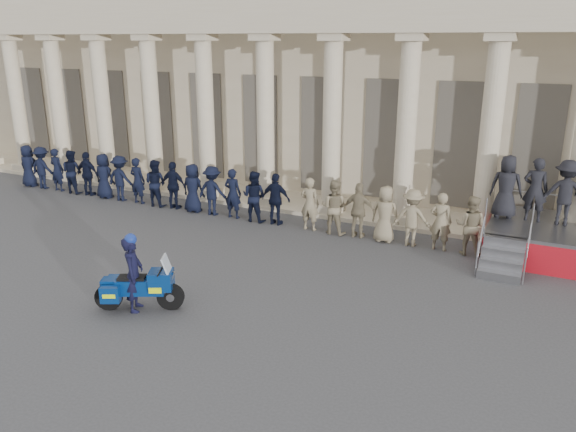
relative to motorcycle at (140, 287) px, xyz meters
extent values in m
plane|color=#3A3A3C|center=(-0.06, 0.81, -0.58)|extent=(90.00, 90.00, 0.00)
cube|color=#C0AF90|center=(-0.06, 15.81, 3.92)|extent=(40.00, 10.00, 9.00)
cube|color=#C0AF90|center=(-0.06, 9.61, -0.51)|extent=(40.00, 2.60, 0.15)
cube|color=#C0AF90|center=(-0.06, 8.81, 6.21)|extent=(35.80, 1.00, 1.00)
cube|color=#C0AF90|center=(-14.36, 8.81, -0.28)|extent=(0.90, 0.90, 0.30)
cylinder|color=#C0AF90|center=(-14.36, 8.81, 2.67)|extent=(0.64, 0.64, 5.60)
cube|color=#C0AF90|center=(-14.36, 8.81, 5.59)|extent=(0.85, 0.85, 0.24)
cube|color=#C0AF90|center=(-11.76, 8.81, -0.28)|extent=(0.90, 0.90, 0.30)
cylinder|color=#C0AF90|center=(-11.76, 8.81, 2.67)|extent=(0.64, 0.64, 5.60)
cube|color=#C0AF90|center=(-11.76, 8.81, 5.59)|extent=(0.85, 0.85, 0.24)
cube|color=#C0AF90|center=(-9.16, 8.81, -0.28)|extent=(0.90, 0.90, 0.30)
cylinder|color=#C0AF90|center=(-9.16, 8.81, 2.67)|extent=(0.64, 0.64, 5.60)
cube|color=#C0AF90|center=(-9.16, 8.81, 5.59)|extent=(0.85, 0.85, 0.24)
cube|color=#C0AF90|center=(-6.56, 8.81, -0.28)|extent=(0.90, 0.90, 0.30)
cylinder|color=#C0AF90|center=(-6.56, 8.81, 2.67)|extent=(0.64, 0.64, 5.60)
cube|color=#C0AF90|center=(-6.56, 8.81, 5.59)|extent=(0.85, 0.85, 0.24)
cube|color=#C0AF90|center=(-3.96, 8.81, -0.28)|extent=(0.90, 0.90, 0.30)
cylinder|color=#C0AF90|center=(-3.96, 8.81, 2.67)|extent=(0.64, 0.64, 5.60)
cube|color=#C0AF90|center=(-3.96, 8.81, 5.59)|extent=(0.85, 0.85, 0.24)
cube|color=#C0AF90|center=(-1.36, 8.81, -0.28)|extent=(0.90, 0.90, 0.30)
cylinder|color=#C0AF90|center=(-1.36, 8.81, 2.67)|extent=(0.64, 0.64, 5.60)
cube|color=#C0AF90|center=(-1.36, 8.81, 5.59)|extent=(0.85, 0.85, 0.24)
cube|color=#C0AF90|center=(1.24, 8.81, -0.28)|extent=(0.90, 0.90, 0.30)
cylinder|color=#C0AF90|center=(1.24, 8.81, 2.67)|extent=(0.64, 0.64, 5.60)
cube|color=#C0AF90|center=(1.24, 8.81, 5.59)|extent=(0.85, 0.85, 0.24)
cube|color=#C0AF90|center=(3.84, 8.81, -0.28)|extent=(0.90, 0.90, 0.30)
cylinder|color=#C0AF90|center=(3.84, 8.81, 2.67)|extent=(0.64, 0.64, 5.60)
cube|color=#C0AF90|center=(3.84, 8.81, 5.59)|extent=(0.85, 0.85, 0.24)
cube|color=#C0AF90|center=(6.44, 8.81, -0.28)|extent=(0.90, 0.90, 0.30)
cylinder|color=#C0AF90|center=(6.44, 8.81, 2.67)|extent=(0.64, 0.64, 5.60)
cube|color=#C0AF90|center=(6.44, 8.81, 5.59)|extent=(0.85, 0.85, 0.24)
cube|color=#C0AF90|center=(9.04, 8.81, -0.28)|extent=(0.90, 0.90, 0.30)
cube|color=black|center=(-15.66, 10.83, 1.97)|extent=(1.30, 0.12, 4.20)
cube|color=black|center=(-13.06, 10.83, 1.97)|extent=(1.30, 0.12, 4.20)
cube|color=black|center=(-10.46, 10.83, 1.97)|extent=(1.30, 0.12, 4.20)
cube|color=black|center=(-7.86, 10.83, 1.97)|extent=(1.30, 0.12, 4.20)
cube|color=black|center=(-5.26, 10.83, 1.97)|extent=(1.30, 0.12, 4.20)
cube|color=black|center=(-2.66, 10.83, 1.97)|extent=(1.30, 0.12, 4.20)
cube|color=black|center=(-0.06, 10.83, 1.97)|extent=(1.30, 0.12, 4.20)
cube|color=black|center=(2.54, 10.83, 1.97)|extent=(1.30, 0.12, 4.20)
cube|color=black|center=(5.14, 10.83, 1.97)|extent=(1.30, 0.12, 4.20)
cube|color=black|center=(7.74, 10.83, 1.97)|extent=(1.30, 0.12, 4.20)
imported|color=black|center=(-12.06, 7.07, 0.31)|extent=(0.88, 0.57, 1.79)
imported|color=black|center=(-11.20, 7.07, 0.31)|extent=(1.16, 0.67, 1.79)
imported|color=black|center=(-10.34, 7.07, 0.31)|extent=(0.65, 0.43, 1.79)
imported|color=black|center=(-9.49, 7.07, 0.31)|extent=(0.87, 0.68, 1.79)
imported|color=black|center=(-8.63, 7.07, 0.31)|extent=(1.05, 0.44, 1.79)
imported|color=black|center=(-7.77, 7.07, 0.31)|extent=(0.88, 0.57, 1.79)
imported|color=black|center=(-6.91, 7.07, 0.31)|extent=(1.16, 0.67, 1.79)
imported|color=black|center=(-6.06, 7.07, 0.31)|extent=(0.65, 0.43, 1.79)
imported|color=black|center=(-5.20, 7.07, 0.31)|extent=(0.87, 0.68, 1.79)
imported|color=black|center=(-4.34, 7.07, 0.31)|extent=(1.05, 0.44, 1.79)
imported|color=black|center=(-3.48, 7.07, 0.31)|extent=(0.88, 0.57, 1.79)
imported|color=black|center=(-2.63, 7.07, 0.31)|extent=(1.16, 0.67, 1.79)
imported|color=black|center=(-1.77, 7.07, 0.31)|extent=(0.65, 0.43, 1.79)
imported|color=black|center=(-0.91, 7.07, 0.31)|extent=(0.87, 0.68, 1.79)
imported|color=black|center=(-0.05, 7.07, 0.31)|extent=(1.05, 0.44, 1.79)
imported|color=#85785C|center=(1.20, 7.07, 0.31)|extent=(0.65, 0.43, 1.79)
imported|color=#85785C|center=(2.06, 7.07, 0.31)|extent=(0.87, 0.68, 1.79)
imported|color=#85785C|center=(2.92, 7.07, 0.31)|extent=(1.05, 0.44, 1.79)
imported|color=#85785C|center=(3.78, 7.07, 0.31)|extent=(0.88, 0.57, 1.79)
imported|color=#85785C|center=(4.64, 7.07, 0.31)|extent=(1.16, 0.67, 1.79)
imported|color=#85785C|center=(5.49, 7.07, 0.31)|extent=(0.65, 0.43, 1.79)
imported|color=#85785C|center=(6.35, 7.07, 0.31)|extent=(0.87, 0.68, 1.79)
cube|color=gray|center=(9.12, 8.04, 0.31)|extent=(4.65, 3.32, 0.10)
cube|color=#AA0D18|center=(9.12, 6.40, -0.16)|extent=(4.65, 0.04, 0.84)
cube|color=#AA0D18|center=(6.82, 8.04, -0.16)|extent=(0.04, 3.32, 0.84)
cube|color=gray|center=(7.40, 5.48, -0.47)|extent=(1.10, 0.28, 0.24)
cube|color=gray|center=(7.40, 5.76, -0.23)|extent=(1.10, 0.28, 0.24)
cube|color=gray|center=(7.40, 6.04, 0.00)|extent=(1.10, 0.28, 0.24)
cube|color=gray|center=(7.40, 6.32, 0.24)|extent=(1.10, 0.28, 0.24)
imported|color=black|center=(7.12, 8.24, 1.31)|extent=(0.93, 0.61, 1.91)
imported|color=black|center=(7.92, 8.24, 1.31)|extent=(0.70, 0.46, 1.91)
imported|color=black|center=(8.72, 8.24, 1.31)|extent=(1.23, 0.71, 1.91)
cylinder|color=black|center=(0.64, 0.31, -0.26)|extent=(0.63, 0.41, 0.64)
cylinder|color=black|center=(-0.67, -0.34, -0.26)|extent=(0.63, 0.41, 0.64)
cube|color=navy|center=(0.03, 0.01, 0.02)|extent=(1.18, 0.86, 0.37)
cube|color=navy|center=(0.46, 0.23, 0.17)|extent=(0.70, 0.69, 0.44)
cube|color=silver|center=(0.46, 0.23, -0.05)|extent=(0.32, 0.36, 0.12)
cube|color=#B2BFCC|center=(0.61, 0.30, 0.50)|extent=(0.38, 0.49, 0.52)
cube|color=black|center=(-0.15, -0.08, 0.21)|extent=(0.71, 0.58, 0.10)
cube|color=navy|center=(-0.62, -0.31, 0.10)|extent=(0.45, 0.45, 0.21)
cube|color=navy|center=(-0.40, -0.55, -0.05)|extent=(0.49, 0.39, 0.39)
cube|color=#DCFB0D|center=(-0.40, -0.55, -0.05)|extent=(0.36, 0.34, 0.10)
cube|color=navy|center=(-0.68, 0.01, -0.05)|extent=(0.49, 0.39, 0.39)
cube|color=#DCFB0D|center=(-0.68, 0.01, -0.05)|extent=(0.36, 0.34, 0.10)
cylinder|color=silver|center=(-0.51, 0.00, -0.29)|extent=(0.56, 0.35, 0.10)
cylinder|color=black|center=(0.46, 0.23, 0.41)|extent=(0.33, 0.62, 0.03)
imported|color=black|center=(-0.10, -0.05, 0.32)|extent=(0.68, 0.78, 1.81)
sphere|color=navy|center=(-0.10, -0.05, 1.18)|extent=(0.28, 0.28, 0.28)
camera|label=1|loc=(8.40, -9.25, 5.53)|focal=35.00mm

